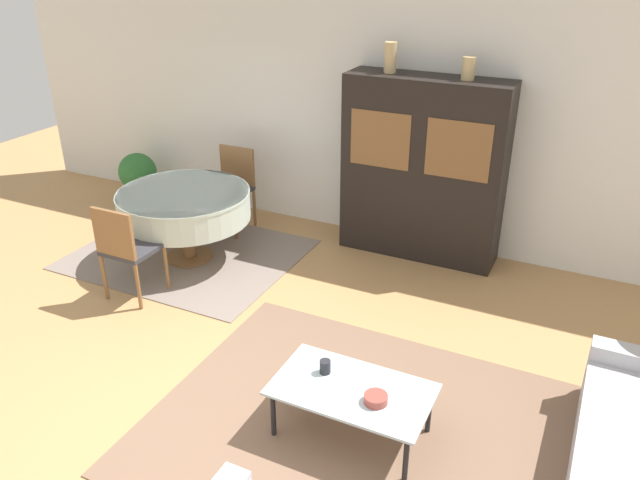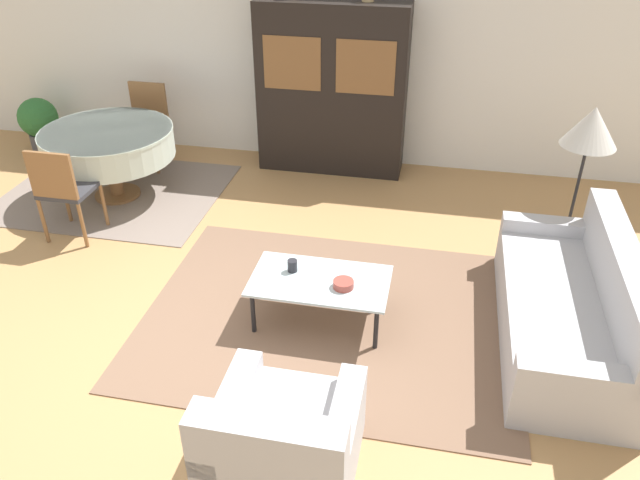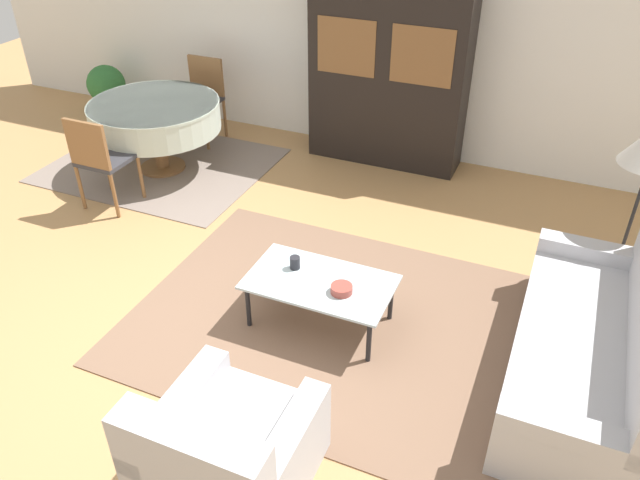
# 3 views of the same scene
# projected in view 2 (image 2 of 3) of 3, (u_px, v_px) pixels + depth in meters

# --- Properties ---
(ground_plane) EXTENTS (14.00, 14.00, 0.00)m
(ground_plane) POSITION_uv_depth(u_px,v_px,m) (193.00, 346.00, 4.69)
(ground_plane) COLOR tan
(wall_back) EXTENTS (10.00, 0.06, 2.70)m
(wall_back) POSITION_uv_depth(u_px,v_px,m) (300.00, 43.00, 7.01)
(wall_back) COLOR white
(wall_back) RESTS_ON ground_plane
(area_rug) EXTENTS (2.93, 2.32, 0.01)m
(area_rug) POSITION_uv_depth(u_px,v_px,m) (330.00, 316.00, 4.99)
(area_rug) COLOR brown
(area_rug) RESTS_ON ground_plane
(dining_rug) EXTENTS (2.30, 1.84, 0.01)m
(dining_rug) POSITION_uv_depth(u_px,v_px,m) (115.00, 193.00, 6.83)
(dining_rug) COLOR gray
(dining_rug) RESTS_ON ground_plane
(couch) EXTENTS (0.86, 2.00, 0.82)m
(couch) POSITION_uv_depth(u_px,v_px,m) (572.00, 309.00, 4.61)
(couch) COLOR #B2B2B7
(couch) RESTS_ON ground_plane
(armchair) EXTENTS (0.82, 0.88, 0.79)m
(armchair) POSITION_uv_depth(u_px,v_px,m) (283.00, 446.00, 3.55)
(armchair) COLOR #B2B2B7
(armchair) RESTS_ON ground_plane
(coffee_table) EXTENTS (1.06, 0.61, 0.38)m
(coffee_table) POSITION_uv_depth(u_px,v_px,m) (320.00, 283.00, 4.77)
(coffee_table) COLOR black
(coffee_table) RESTS_ON area_rug
(display_cabinet) EXTENTS (1.64, 0.47, 1.88)m
(display_cabinet) POSITION_uv_depth(u_px,v_px,m) (332.00, 89.00, 6.92)
(display_cabinet) COLOR black
(display_cabinet) RESTS_ON ground_plane
(dining_table) EXTENTS (1.35, 1.35, 0.75)m
(dining_table) POSITION_uv_depth(u_px,v_px,m) (108.00, 143.00, 6.45)
(dining_table) COLOR brown
(dining_table) RESTS_ON dining_rug
(dining_chair_near) EXTENTS (0.44, 0.44, 0.93)m
(dining_chair_near) POSITION_uv_depth(u_px,v_px,m) (63.00, 187.00, 5.74)
(dining_chair_near) COLOR brown
(dining_chair_near) RESTS_ON dining_rug
(dining_chair_far) EXTENTS (0.44, 0.44, 0.93)m
(dining_chair_far) POSITION_uv_depth(u_px,v_px,m) (146.00, 119.00, 7.23)
(dining_chair_far) COLOR brown
(dining_chair_far) RESTS_ON dining_rug
(floor_lamp) EXTENTS (0.46, 0.46, 1.40)m
(floor_lamp) POSITION_uv_depth(u_px,v_px,m) (591.00, 131.00, 5.19)
(floor_lamp) COLOR black
(floor_lamp) RESTS_ON ground_plane
(cup) EXTENTS (0.08, 0.08, 0.10)m
(cup) POSITION_uv_depth(u_px,v_px,m) (292.00, 266.00, 4.83)
(cup) COLOR #232328
(cup) RESTS_ON coffee_table
(bowl) EXTENTS (0.16, 0.16, 0.06)m
(bowl) POSITION_uv_depth(u_px,v_px,m) (343.00, 284.00, 4.66)
(bowl) COLOR #9E4238
(bowl) RESTS_ON coffee_table
(potted_plant) EXTENTS (0.48, 0.48, 0.65)m
(potted_plant) POSITION_uv_depth(u_px,v_px,m) (39.00, 121.00, 7.68)
(potted_plant) COLOR #4C4C51
(potted_plant) RESTS_ON ground_plane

